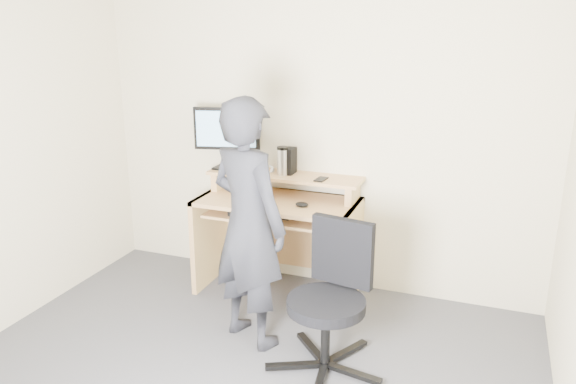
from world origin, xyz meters
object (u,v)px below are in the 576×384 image
Objects in this scene: desk at (281,222)px; person at (248,224)px; monitor at (227,133)px; office_chair at (332,293)px.

desk is 0.74× the size of person.
office_chair is (1.14, -0.94, -0.72)m from monitor.
monitor is at bearing -33.77° from person.
desk is 1.35× the size of office_chair.
desk is at bearing -61.39° from person.
monitor is 1.64m from office_chair.
office_chair is at bearing -54.03° from monitor.
desk is 0.82m from person.
monitor is at bearing 150.48° from office_chair.
monitor is (-0.47, 0.06, 0.66)m from desk.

